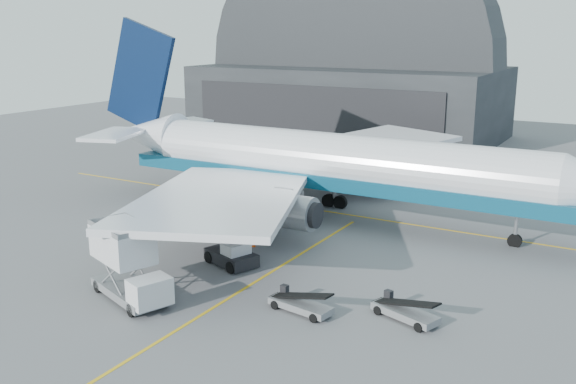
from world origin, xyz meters
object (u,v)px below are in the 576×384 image
Objects in this scene: catering_truck at (128,265)px; belt_loader_a at (300,304)px; airliner at (319,162)px; belt_loader_b at (405,311)px; pushback_tug at (232,256)px.

catering_truck reaches higher than belt_loader_a.
airliner is 7.19× the size of catering_truck.
belt_loader_b is (6.42, 2.35, 0.01)m from belt_loader_a.
pushback_tug is 1.02× the size of belt_loader_a.
airliner is 11.57× the size of belt_loader_a.
belt_loader_b is at bearing 10.33° from pushback_tug.
belt_loader_a is (9.35, -20.80, -4.94)m from airliner.
belt_loader_a is at bearing -65.79° from airliner.
catering_truck is at bearing -141.68° from belt_loader_b.
pushback_tug is at bearing 95.51° from catering_truck.
catering_truck is at bearing -151.30° from belt_loader_a.
airliner is at bearing 105.86° from catering_truck.
catering_truck reaches higher than belt_loader_b.
catering_truck is 12.17m from belt_loader_a.
airliner reaches higher than catering_truck.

